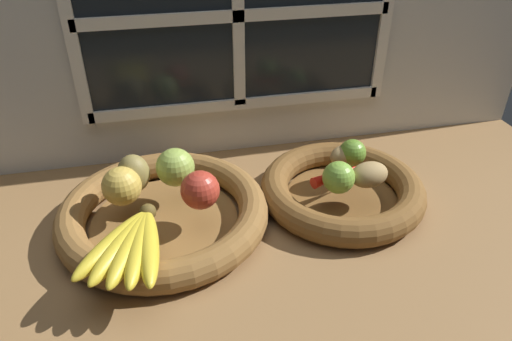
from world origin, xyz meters
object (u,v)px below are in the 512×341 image
apple_golden_left (122,186)px  potato_small (369,175)px  potato_back (346,155)px  lime_far (352,153)px  pear_brown (134,173)px  banana_bunch_front (131,245)px  fruit_bowl_right (342,190)px  chili_pepper (342,173)px  fruit_bowl_left (164,213)px  apple_red_right (200,190)px  apple_green_back (175,167)px  lime_near (339,178)px

apple_golden_left → potato_small: (44.54, -4.45, -1.09)cm
potato_back → lime_far: 1.39cm
pear_brown → banana_bunch_front: 17.41cm
potato_small → lime_far: 7.66cm
fruit_bowl_right → chili_pepper: chili_pepper is taller
apple_golden_left → potato_small: 44.77cm
fruit_bowl_left → apple_red_right: bearing=-25.1°
fruit_bowl_right → fruit_bowl_left: bearing=180.0°
pear_brown → chili_pepper: size_ratio=0.53×
potato_back → chili_pepper: (-2.52, -4.64, -0.98)cm
apple_red_right → apple_green_back: (-3.63, 8.07, 0.18)cm
apple_golden_left → lime_far: apple_golden_left is taller
apple_golden_left → lime_near: apple_golden_left is taller
apple_red_right → lime_near: 25.07cm
lime_near → chili_pepper: size_ratio=0.43×
potato_back → potato_small: potato_small is taller
apple_green_back → lime_near: (28.67, -9.13, -0.61)cm
potato_back → potato_small: (1.30, -8.22, 0.31)cm
potato_back → lime_near: size_ratio=1.18×
apple_golden_left → pear_brown: 4.05cm
apple_green_back → apple_golden_left: bearing=-157.6°
fruit_bowl_left → apple_red_right: 9.71cm
pear_brown → lime_near: bearing=-13.4°
chili_pepper → pear_brown: bearing=153.8°
chili_pepper → fruit_bowl_left: bearing=160.4°
fruit_bowl_right → apple_golden_left: apple_golden_left is taller
pear_brown → banana_bunch_front: (-0.76, -17.27, -2.04)cm
fruit_bowl_right → apple_red_right: 28.71cm
apple_green_back → lime_near: apple_green_back is taller
fruit_bowl_left → apple_golden_left: bearing=171.5°
apple_red_right → lime_far: 31.96cm
fruit_bowl_left → apple_golden_left: size_ratio=5.52×
apple_red_right → lime_near: size_ratio=1.14×
potato_back → chili_pepper: size_ratio=0.51×
apple_red_right → lime_near: (25.04, -1.06, -0.43)cm
apple_green_back → chili_pepper: bearing=-8.8°
lime_near → lime_far: (6.06, 8.39, -0.29)cm
potato_back → fruit_bowl_right: bearing=-114.4°
apple_red_right → lime_near: bearing=-2.4°
potato_back → banana_bunch_front: bearing=-157.3°
fruit_bowl_right → potato_small: potato_small is taller
banana_bunch_front → chili_pepper: (39.40, 12.93, -0.50)cm
banana_bunch_front → potato_small: bearing=12.2°
lime_near → potato_back: bearing=61.0°
potato_small → pear_brown: bearing=169.4°
pear_brown → chili_pepper: (38.64, -4.34, -2.54)cm
fruit_bowl_left → banana_bunch_front: bearing=-112.2°
apple_green_back → potato_small: size_ratio=0.97×
fruit_bowl_right → lime_far: size_ratio=5.92×
fruit_bowl_right → apple_red_right: (-27.84, -3.13, 6.29)cm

